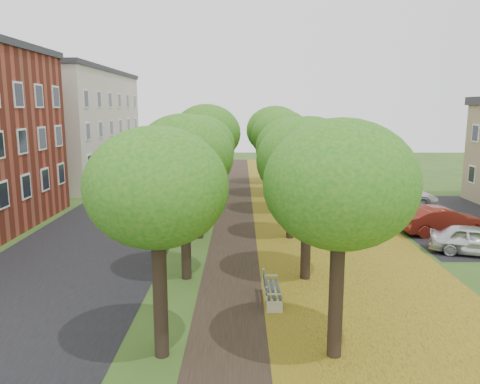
{
  "coord_description": "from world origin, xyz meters",
  "views": [
    {
      "loc": [
        0.01,
        -12.03,
        6.82
      ],
      "look_at": [
        -0.05,
        11.86,
        2.5
      ],
      "focal_mm": 35.0,
      "sensor_mm": 36.0,
      "label": 1
    }
  ],
  "objects_px": {
    "bench": "(271,290)",
    "car_silver": "(475,240)",
    "car_red": "(443,221)",
    "car_white": "(397,195)",
    "car_grey": "(433,217)"
  },
  "relations": [
    {
      "from": "car_silver",
      "to": "car_red",
      "type": "relative_size",
      "value": 0.89
    },
    {
      "from": "car_white",
      "to": "bench",
      "type": "bearing_deg",
      "value": 160.0
    },
    {
      "from": "bench",
      "to": "car_grey",
      "type": "relative_size",
      "value": 0.43
    },
    {
      "from": "bench",
      "to": "car_silver",
      "type": "height_order",
      "value": "car_silver"
    },
    {
      "from": "car_silver",
      "to": "car_red",
      "type": "distance_m",
      "value": 3.57
    },
    {
      "from": "bench",
      "to": "car_grey",
      "type": "bearing_deg",
      "value": -44.29
    },
    {
      "from": "car_red",
      "to": "car_grey",
      "type": "relative_size",
      "value": 1.02
    },
    {
      "from": "car_silver",
      "to": "car_grey",
      "type": "xyz_separation_m",
      "value": [
        0.0,
        4.93,
        -0.04
      ]
    },
    {
      "from": "car_grey",
      "to": "car_silver",
      "type": "bearing_deg",
      "value": -156.12
    },
    {
      "from": "car_silver",
      "to": "car_red",
      "type": "xyz_separation_m",
      "value": [
        0.0,
        3.57,
        0.06
      ]
    },
    {
      "from": "car_red",
      "to": "car_white",
      "type": "relative_size",
      "value": 0.84
    },
    {
      "from": "car_white",
      "to": "car_silver",
      "type": "bearing_deg",
      "value": -169.3
    },
    {
      "from": "car_red",
      "to": "car_grey",
      "type": "height_order",
      "value": "car_red"
    },
    {
      "from": "car_silver",
      "to": "car_red",
      "type": "bearing_deg",
      "value": 20.17
    },
    {
      "from": "car_grey",
      "to": "car_red",
      "type": "bearing_deg",
      "value": -156.12
    }
  ]
}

